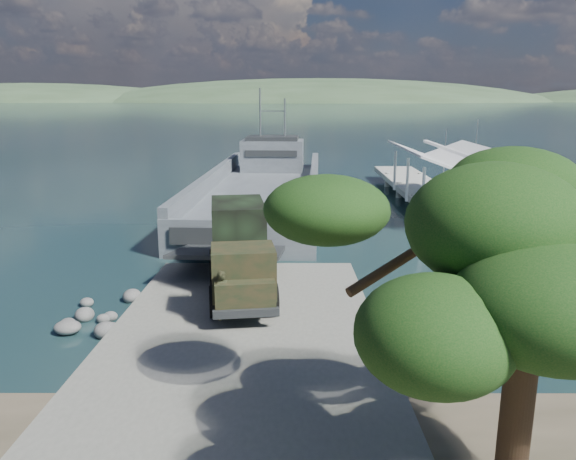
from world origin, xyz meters
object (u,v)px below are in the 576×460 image
object	(u,v)px
soldier	(223,305)
landing_craft	(263,198)
sailboat_near	(474,182)
overhang_tree	(496,242)
sailboat_far	(443,184)
pier	(446,199)
military_truck	(240,250)

from	to	relation	value
soldier	landing_craft	bearing A→B (deg)	54.19
sailboat_near	overhang_tree	size ratio (longest dim) A/B	0.79
soldier	sailboat_far	bearing A→B (deg)	28.38
pier	overhang_tree	world-z (taller)	overhang_tree
sailboat_far	military_truck	bearing A→B (deg)	-99.43
pier	military_truck	xyz separation A→B (m)	(-13.49, -16.19, 0.77)
military_truck	sailboat_far	xyz separation A→B (m)	(17.30, 31.03, -2.06)
pier	sailboat_far	distance (m)	15.38
landing_craft	military_truck	size ratio (longest dim) A/B	4.19
pier	soldier	xyz separation A→B (m)	(-13.77, -20.32, -0.17)
military_truck	sailboat_far	distance (m)	35.59
landing_craft	sailboat_far	distance (m)	20.01
sailboat_near	overhang_tree	bearing A→B (deg)	-124.00
landing_craft	military_truck	bearing A→B (deg)	-87.05
soldier	sailboat_near	world-z (taller)	sailboat_near
landing_craft	overhang_tree	xyz separation A→B (m)	(6.27, -33.61, 5.32)
sailboat_near	overhang_tree	distance (m)	47.53
pier	military_truck	distance (m)	21.09
landing_craft	sailboat_far	world-z (taller)	landing_craft
soldier	sailboat_near	xyz separation A→B (m)	(21.03, 36.35, -1.07)
military_truck	sailboat_near	size ratio (longest dim) A/B	1.24
overhang_tree	sailboat_far	bearing A→B (deg)	75.90
pier	overhang_tree	size ratio (longest dim) A/B	5.20
soldier	overhang_tree	size ratio (longest dim) A/B	0.22
military_truck	soldier	world-z (taller)	military_truck
pier	landing_craft	size ratio (longest dim) A/B	1.26
sailboat_near	soldier	bearing A→B (deg)	-136.23
pier	sailboat_far	size ratio (longest dim) A/B	7.54
sailboat_near	overhang_tree	xyz separation A→B (m)	(-14.44, -44.91, 5.80)
landing_craft	sailboat_near	bearing A→B (deg)	31.70
military_truck	soldier	bearing A→B (deg)	-101.39
pier	soldier	world-z (taller)	pier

